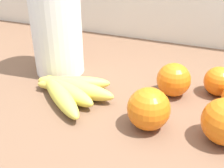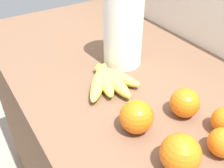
# 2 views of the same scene
# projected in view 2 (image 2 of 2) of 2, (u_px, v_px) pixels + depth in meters

# --- Properties ---
(banana_bunch) EXTENTS (0.20, 0.18, 0.04)m
(banana_bunch) POSITION_uv_depth(u_px,v_px,m) (108.00, 79.00, 0.78)
(banana_bunch) COLOR #DBD34C
(banana_bunch) RESTS_ON counter
(orange_back_left) EXTENTS (0.06, 0.06, 0.06)m
(orange_back_left) POSITION_uv_depth(u_px,v_px,m) (223.00, 143.00, 0.57)
(orange_back_left) COLOR orange
(orange_back_left) RESTS_ON counter
(orange_right) EXTENTS (0.08, 0.08, 0.08)m
(orange_right) POSITION_uv_depth(u_px,v_px,m) (185.00, 103.00, 0.66)
(orange_right) COLOR orange
(orange_right) RESTS_ON counter
(orange_center) EXTENTS (0.08, 0.08, 0.08)m
(orange_center) POSITION_uv_depth(u_px,v_px,m) (180.00, 154.00, 0.53)
(orange_center) COLOR orange
(orange_center) RESTS_ON counter
(orange_back_right) EXTENTS (0.08, 0.08, 0.08)m
(orange_back_right) POSITION_uv_depth(u_px,v_px,m) (137.00, 117.00, 0.62)
(orange_back_right) COLOR orange
(orange_back_right) RESTS_ON counter
(paper_towel_roll) EXTENTS (0.12, 0.12, 0.31)m
(paper_towel_roll) POSITION_uv_depth(u_px,v_px,m) (123.00, 22.00, 0.81)
(paper_towel_roll) COLOR white
(paper_towel_roll) RESTS_ON counter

